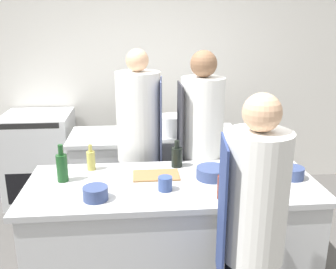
# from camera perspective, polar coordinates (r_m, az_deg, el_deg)

# --- Properties ---
(wall_back) EXTENTS (8.00, 0.06, 2.80)m
(wall_back) POSITION_cam_1_polar(r_m,az_deg,el_deg) (4.62, -2.01, 9.21)
(wall_back) COLOR silver
(wall_back) RESTS_ON ground_plane
(prep_counter) EXTENTS (2.08, 0.83, 0.92)m
(prep_counter) POSITION_cam_1_polar(r_m,az_deg,el_deg) (2.91, 0.64, -15.50)
(prep_counter) COLOR silver
(prep_counter) RESTS_ON ground_plane
(pass_counter) EXTENTS (1.73, 0.67, 0.92)m
(pass_counter) POSITION_cam_1_polar(r_m,az_deg,el_deg) (3.98, -1.91, -6.15)
(pass_counter) COLOR silver
(pass_counter) RESTS_ON ground_plane
(oven_range) EXTENTS (0.74, 0.71, 1.02)m
(oven_range) POSITION_cam_1_polar(r_m,az_deg,el_deg) (4.57, -18.86, -3.32)
(oven_range) COLOR silver
(oven_range) RESTS_ON ground_plane
(chef_at_prep_near) EXTENTS (0.37, 0.35, 1.69)m
(chef_at_prep_near) POSITION_cam_1_polar(r_m,az_deg,el_deg) (2.18, 12.60, -16.01)
(chef_at_prep_near) COLOR black
(chef_at_prep_near) RESTS_ON ground_plane
(chef_at_stove) EXTENTS (0.41, 0.39, 1.80)m
(chef_at_stove) POSITION_cam_1_polar(r_m,az_deg,el_deg) (3.37, -4.33, -2.52)
(chef_at_stove) COLOR black
(chef_at_stove) RESTS_ON ground_plane
(chef_at_pass_far) EXTENTS (0.38, 0.36, 1.80)m
(chef_at_pass_far) POSITION_cam_1_polar(r_m,az_deg,el_deg) (3.26, 5.01, -3.17)
(chef_at_pass_far) COLOR black
(chef_at_pass_far) RESTS_ON ground_plane
(bottle_olive_oil) EXTENTS (0.07, 0.07, 0.20)m
(bottle_olive_oil) POSITION_cam_1_polar(r_m,az_deg,el_deg) (2.94, -11.65, -3.79)
(bottle_olive_oil) COLOR #B2A84C
(bottle_olive_oil) RESTS_ON prep_counter
(bottle_vinegar) EXTENTS (0.08, 0.08, 0.28)m
(bottle_vinegar) POSITION_cam_1_polar(r_m,az_deg,el_deg) (2.78, -15.84, -4.75)
(bottle_vinegar) COLOR #19471E
(bottle_vinegar) RESTS_ON prep_counter
(bottle_wine) EXTENTS (0.09, 0.09, 0.21)m
(bottle_wine) POSITION_cam_1_polar(r_m,az_deg,el_deg) (2.94, 1.36, -3.34)
(bottle_wine) COLOR black
(bottle_wine) RESTS_ON prep_counter
(bottle_cooking_oil) EXTENTS (0.07, 0.07, 0.22)m
(bottle_cooking_oil) POSITION_cam_1_polar(r_m,az_deg,el_deg) (2.45, 8.34, -7.79)
(bottle_cooking_oil) COLOR #5B2319
(bottle_cooking_oil) RESTS_ON prep_counter
(bowl_mixing_large) EXTENTS (0.16, 0.16, 0.09)m
(bowl_mixing_large) POSITION_cam_1_polar(r_m,az_deg,el_deg) (2.48, -10.98, -8.78)
(bowl_mixing_large) COLOR navy
(bowl_mixing_large) RESTS_ON prep_counter
(bowl_prep_small) EXTENTS (0.17, 0.17, 0.09)m
(bowl_prep_small) POSITION_cam_1_polar(r_m,az_deg,el_deg) (2.89, 18.43, -5.56)
(bowl_prep_small) COLOR navy
(bowl_prep_small) RESTS_ON prep_counter
(bowl_ceramic_blue) EXTENTS (0.17, 0.17, 0.08)m
(bowl_ceramic_blue) POSITION_cam_1_polar(r_m,az_deg,el_deg) (2.99, 13.71, -4.47)
(bowl_ceramic_blue) COLOR white
(bowl_ceramic_blue) RESTS_ON prep_counter
(bowl_wooden_salad) EXTENTS (0.23, 0.23, 0.08)m
(bowl_wooden_salad) POSITION_cam_1_polar(r_m,az_deg,el_deg) (2.76, 6.68, -5.82)
(bowl_wooden_salad) COLOR navy
(bowl_wooden_salad) RESTS_ON prep_counter
(cup) EXTENTS (0.10, 0.10, 0.10)m
(cup) POSITION_cam_1_polar(r_m,az_deg,el_deg) (2.56, -0.43, -7.48)
(cup) COLOR #33477F
(cup) RESTS_ON prep_counter
(cutting_board) EXTENTS (0.34, 0.21, 0.01)m
(cutting_board) POSITION_cam_1_polar(r_m,az_deg,el_deg) (2.79, -1.83, -6.24)
(cutting_board) COLOR olive
(cutting_board) RESTS_ON prep_counter
(stockpot) EXTENTS (0.28, 0.28, 0.20)m
(stockpot) POSITION_cam_1_polar(r_m,az_deg,el_deg) (3.76, 0.81, 1.45)
(stockpot) COLOR silver
(stockpot) RESTS_ON pass_counter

